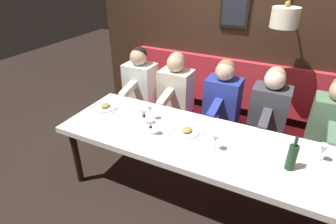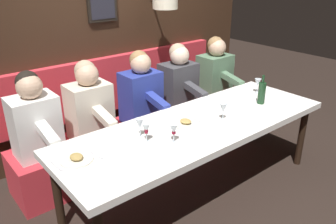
{
  "view_description": "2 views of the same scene",
  "coord_description": "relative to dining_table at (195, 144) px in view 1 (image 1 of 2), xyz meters",
  "views": [
    {
      "loc": [
        -2.03,
        -0.72,
        2.21
      ],
      "look_at": [
        0.05,
        0.32,
        0.92
      ],
      "focal_mm": 29.37,
      "sensor_mm": 36.0,
      "label": 1
    },
    {
      "loc": [
        -1.98,
        1.98,
        2.06
      ],
      "look_at": [
        0.05,
        0.32,
        0.92
      ],
      "focal_mm": 36.59,
      "sensor_mm": 36.0,
      "label": 2
    }
  ],
  "objects": [
    {
      "name": "ground_plane",
      "position": [
        0.0,
        0.0,
        -0.68
      ],
      "size": [
        12.0,
        12.0,
        0.0
      ],
      "primitive_type": "plane",
      "color": "black"
    },
    {
      "name": "back_wall_panel",
      "position": [
        1.46,
        -0.01,
        0.69
      ],
      "size": [
        0.59,
        4.06,
        2.9
      ],
      "color": "#382316",
      "rests_on": "ground_plane"
    },
    {
      "name": "diner_near",
      "position": [
        0.88,
        -0.53,
        0.14
      ],
      "size": [
        0.6,
        0.4,
        0.79
      ],
      "color": "#3D3D42",
      "rests_on": "banquette_bench"
    },
    {
      "name": "diner_middle",
      "position": [
        0.88,
        0.01,
        0.14
      ],
      "size": [
        0.6,
        0.4,
        0.79
      ],
      "color": "#283893",
      "rests_on": "banquette_bench"
    },
    {
      "name": "wine_glass_1",
      "position": [
        -0.13,
        0.41,
        0.18
      ],
      "size": [
        0.07,
        0.07,
        0.16
      ],
      "color": "silver",
      "rests_on": "dining_table"
    },
    {
      "name": "dining_table",
      "position": [
        0.0,
        0.0,
        0.0
      ],
      "size": [
        0.9,
        2.66,
        0.74
      ],
      "color": "white",
      "rests_on": "ground_plane"
    },
    {
      "name": "wine_bottle",
      "position": [
        -0.06,
        -0.83,
        0.18
      ],
      "size": [
        0.08,
        0.08,
        0.3
      ],
      "color": "#19381E",
      "rests_on": "dining_table"
    },
    {
      "name": "wine_glass_0",
      "position": [
        0.12,
        0.56,
        0.18
      ],
      "size": [
        0.07,
        0.07,
        0.16
      ],
      "color": "silver",
      "rests_on": "dining_table"
    },
    {
      "name": "place_setting_1",
      "position": [
        0.05,
        0.11,
        0.08
      ],
      "size": [
        0.24,
        0.32,
        0.05
      ],
      "color": "silver",
      "rests_on": "dining_table"
    },
    {
      "name": "diner_farthest",
      "position": [
        0.88,
        1.16,
        0.14
      ],
      "size": [
        0.6,
        0.4,
        0.79
      ],
      "color": "white",
      "rests_on": "banquette_bench"
    },
    {
      "name": "wine_glass_3",
      "position": [
        0.01,
        0.57,
        0.18
      ],
      "size": [
        0.07,
        0.07,
        0.16
      ],
      "color": "silver",
      "rests_on": "dining_table"
    },
    {
      "name": "wine_glass_4",
      "position": [
        0.16,
        -1.05,
        0.18
      ],
      "size": [
        0.07,
        0.07,
        0.16
      ],
      "color": "silver",
      "rests_on": "dining_table"
    },
    {
      "name": "diner_nearest",
      "position": [
        0.88,
        -1.14,
        0.14
      ],
      "size": [
        0.6,
        0.4,
        0.79
      ],
      "color": "#567A5B",
      "rests_on": "banquette_bench"
    },
    {
      "name": "place_setting_0",
      "position": [
        0.1,
        1.13,
        0.08
      ],
      "size": [
        0.24,
        0.32,
        0.05
      ],
      "color": "silver",
      "rests_on": "dining_table"
    },
    {
      "name": "diner_far",
      "position": [
        0.88,
        0.62,
        0.14
      ],
      "size": [
        0.6,
        0.4,
        0.79
      ],
      "color": "beige",
      "rests_on": "banquette_bench"
    },
    {
      "name": "banquette_bench",
      "position": [
        0.89,
        0.0,
        -0.45
      ],
      "size": [
        0.52,
        2.86,
        0.45
      ],
      "primitive_type": "cube",
      "color": "red",
      "rests_on": "ground_plane"
    },
    {
      "name": "wine_glass_2",
      "position": [
        -0.09,
        -0.21,
        0.18
      ],
      "size": [
        0.07,
        0.07,
        0.16
      ],
      "color": "silver",
      "rests_on": "dining_table"
    }
  ]
}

